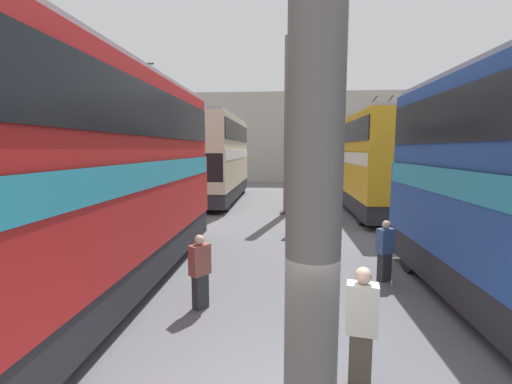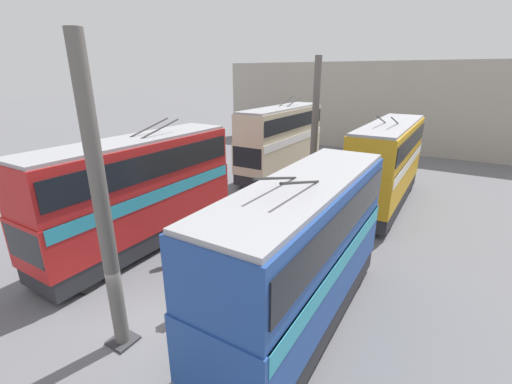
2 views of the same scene
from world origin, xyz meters
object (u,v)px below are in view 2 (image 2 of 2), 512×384
object	(u,v)px
person_aisle_midway	(284,205)
bus_right_near	(139,187)
person_by_right_row	(171,247)
person_by_left_row	(280,255)
bus_left_far	(387,160)
bus_right_far	(281,137)
person_aisle_foreground	(185,292)
bus_left_near	(303,247)

from	to	relation	value
person_aisle_midway	bus_right_near	bearing A→B (deg)	-97.66
person_aisle_midway	person_by_right_row	world-z (taller)	person_aisle_midway
bus_right_near	person_by_left_row	distance (m)	7.08
person_by_right_row	bus_right_near	bearing A→B (deg)	23.66
bus_left_far	person_by_left_row	xyz separation A→B (m)	(-10.12, 1.96, -2.10)
bus_right_far	person_aisle_foreground	size ratio (longest dim) A/B	5.84
person_aisle_midway	bus_left_near	bearing A→B (deg)	-29.98
bus_left_near	bus_left_far	bearing A→B (deg)	0.00
bus_left_near	bus_left_far	size ratio (longest dim) A/B	0.88
bus_right_near	person_by_left_row	world-z (taller)	bus_right_near
person_by_left_row	person_by_right_row	size ratio (longest dim) A/B	0.99
bus_right_near	bus_right_far	distance (m)	14.23
bus_left_near	bus_right_far	world-z (taller)	bus_right_far
bus_right_far	person_by_right_row	world-z (taller)	bus_right_far
person_aisle_foreground	person_by_left_row	bearing A→B (deg)	170.53
bus_left_near	bus_right_near	world-z (taller)	bus_right_near
bus_left_far	bus_right_far	bearing A→B (deg)	71.40
bus_right_near	bus_left_near	bearing A→B (deg)	-97.88
bus_right_near	person_aisle_foreground	bearing A→B (deg)	-118.94
bus_left_far	bus_right_far	distance (m)	9.09
bus_left_near	person_by_right_row	world-z (taller)	bus_left_near
bus_left_far	person_by_left_row	world-z (taller)	bus_left_far
bus_right_far	person_aisle_foreground	distance (m)	17.97
bus_right_far	bus_right_near	bearing A→B (deg)	180.00
person_by_left_row	bus_right_near	bearing A→B (deg)	70.89
person_aisle_foreground	bus_left_near	bearing A→B (deg)	126.40
bus_left_near	person_aisle_foreground	world-z (taller)	bus_left_near
bus_left_near	bus_right_far	xyz separation A→B (m)	(15.42, 8.61, 0.25)
person_aisle_foreground	bus_right_far	bearing A→B (deg)	-152.50
person_by_right_row	bus_left_near	bearing A→B (deg)	-146.29
bus_right_near	person_by_right_row	bearing A→B (deg)	-105.11
bus_right_near	person_aisle_foreground	xyz separation A→B (m)	(-2.85, -5.16, -2.00)
person_by_left_row	person_aisle_foreground	bearing A→B (deg)	130.47
bus_right_near	bus_right_far	bearing A→B (deg)	0.00
bus_left_far	person_aisle_foreground	xyz separation A→B (m)	(-14.18, 3.45, -1.98)
bus_right_near	person_by_right_row	distance (m)	3.23
bus_right_near	person_aisle_foreground	world-z (taller)	bus_right_near
person_aisle_foreground	person_by_right_row	distance (m)	3.57
person_by_right_row	person_aisle_foreground	bearing A→B (deg)	-179.63
bus_left_near	person_aisle_foreground	size ratio (longest dim) A/B	5.16
person_aisle_foreground	person_aisle_midway	xyz separation A→B (m)	(8.73, 0.71, 0.03)
bus_right_near	person_by_left_row	xyz separation A→B (m)	(1.21, -6.65, -2.11)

